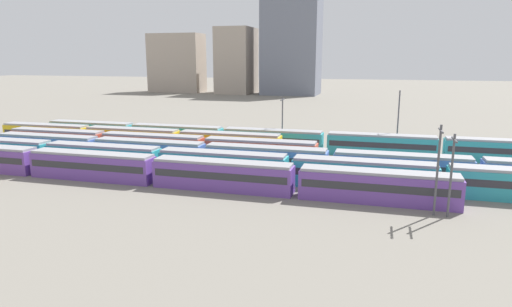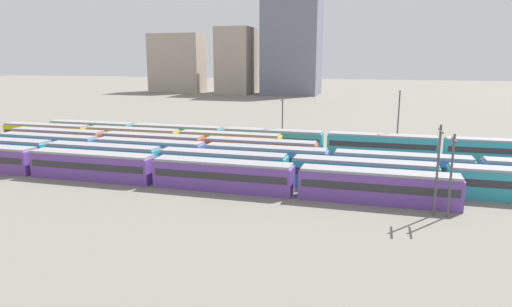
% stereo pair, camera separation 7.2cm
% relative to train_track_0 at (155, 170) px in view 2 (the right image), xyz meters
% --- Properties ---
extents(ground_plane, '(600.00, 600.00, 0.00)m').
position_rel_train_track_0_xyz_m(ground_plane, '(-21.69, 13.00, -1.90)').
color(ground_plane, slate).
extents(train_track_0, '(74.70, 3.06, 3.75)m').
position_rel_train_track_0_xyz_m(train_track_0, '(0.00, 0.00, 0.00)').
color(train_track_0, '#6B429E').
rests_on(train_track_0, ground_plane).
extents(train_track_1, '(112.50, 3.06, 3.75)m').
position_rel_train_track_0_xyz_m(train_track_1, '(17.05, 5.20, 0.00)').
color(train_track_1, teal).
rests_on(train_track_1, ground_plane).
extents(train_track_2, '(93.60, 3.06, 3.75)m').
position_rel_train_track_0_xyz_m(train_track_2, '(12.40, 10.40, 0.00)').
color(train_track_2, '#4C70BC').
rests_on(train_track_2, ground_plane).
extents(train_track_3, '(55.80, 3.06, 3.75)m').
position_rel_train_track_0_xyz_m(train_track_3, '(-8.73, 15.60, -0.00)').
color(train_track_3, '#BC4C38').
rests_on(train_track_3, ground_plane).
extents(train_track_4, '(55.80, 3.06, 3.75)m').
position_rel_train_track_0_xyz_m(train_track_4, '(-15.61, 20.80, -0.00)').
color(train_track_4, yellow).
rests_on(train_track_4, ground_plane).
extents(train_track_5, '(93.60, 3.06, 3.75)m').
position_rel_train_track_0_xyz_m(train_track_5, '(9.73, 26.00, 0.00)').
color(train_track_5, teal).
rests_on(train_track_5, ground_plane).
extents(catenary_pole_0, '(0.24, 3.20, 8.84)m').
position_rel_train_track_0_xyz_m(catenary_pole_0, '(35.52, -3.11, 3.05)').
color(catenary_pole_0, '#4C4C51').
rests_on(catenary_pole_0, ground_plane).
extents(catenary_pole_1, '(0.24, 3.20, 10.93)m').
position_rel_train_track_0_xyz_m(catenary_pole_1, '(31.21, 29.13, 4.12)').
color(catenary_pole_1, '#4C4C51').
rests_on(catenary_pole_1, ground_plane).
extents(catenary_pole_2, '(0.24, 3.20, 9.70)m').
position_rel_train_track_0_xyz_m(catenary_pole_2, '(34.19, -2.96, 3.49)').
color(catenary_pole_2, '#4C4C51').
rests_on(catenary_pole_2, ground_plane).
extents(catenary_pole_3, '(0.24, 3.20, 9.49)m').
position_rel_train_track_0_xyz_m(catenary_pole_3, '(10.87, 28.74, 3.38)').
color(catenary_pole_3, '#4C4C51').
rests_on(catenary_pole_3, ground_plane).
extents(distant_building_0, '(25.77, 13.16, 27.89)m').
position_rel_train_track_0_xyz_m(distant_building_0, '(-68.81, 152.71, 12.04)').
color(distant_building_0, '#A89989').
rests_on(distant_building_0, ground_plane).
extents(distant_building_1, '(15.43, 21.77, 30.24)m').
position_rel_train_track_0_xyz_m(distant_building_1, '(-38.05, 152.71, 13.22)').
color(distant_building_1, '#A89989').
rests_on(distant_building_1, ground_plane).
extents(distant_building_2, '(25.00, 20.65, 44.34)m').
position_rel_train_track_0_xyz_m(distant_building_2, '(-11.90, 152.71, 20.27)').
color(distant_building_2, slate).
rests_on(distant_building_2, ground_plane).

